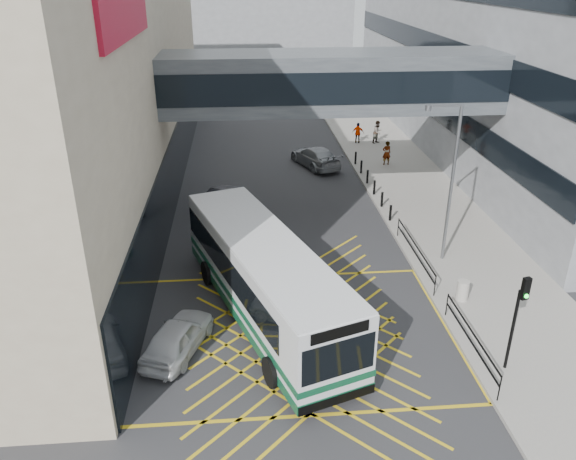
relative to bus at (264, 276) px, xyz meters
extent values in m
plane|color=#333335|center=(1.20, -1.38, -1.83)|extent=(120.00, 120.00, 0.00)
cube|color=black|center=(-4.76, 14.62, 0.17)|extent=(0.10, 41.50, 4.00)
cube|color=#A81028|center=(-4.72, 2.62, 9.67)|extent=(0.18, 9.00, 1.80)
cube|color=black|center=(13.16, 22.62, 2.17)|extent=(0.10, 43.50, 1.60)
cube|color=black|center=(13.16, 22.62, 6.17)|extent=(0.10, 43.50, 1.60)
cube|color=gray|center=(-0.80, 58.62, 7.17)|extent=(28.00, 16.00, 18.00)
cube|color=#474C51|center=(4.20, 10.62, 5.67)|extent=(20.00, 4.00, 3.00)
cube|color=black|center=(4.20, 8.60, 5.67)|extent=(19.50, 0.06, 1.60)
cube|color=black|center=(4.20, 12.64, 5.67)|extent=(19.50, 0.06, 1.60)
cube|color=gray|center=(10.20, 13.62, -1.75)|extent=(6.00, 54.00, 0.16)
cube|color=gold|center=(1.20, -1.38, -1.83)|extent=(12.00, 9.00, 0.01)
cube|color=silver|center=(0.04, -0.12, 0.04)|extent=(6.58, 12.30, 2.96)
cube|color=#0E482C|center=(0.04, -0.12, -1.26)|extent=(6.64, 12.36, 0.37)
cube|color=#0E482C|center=(0.04, -0.12, -0.68)|extent=(6.66, 12.37, 0.24)
cube|color=black|center=(-0.18, 0.50, 0.42)|extent=(6.13, 10.87, 1.15)
cube|color=black|center=(2.03, -5.80, 0.31)|extent=(2.41, 0.92, 1.32)
cube|color=black|center=(2.04, -5.82, 1.30)|extent=(1.89, 0.72, 0.38)
cube|color=silver|center=(0.04, -0.12, 1.53)|extent=(6.52, 12.19, 0.11)
cube|color=black|center=(2.04, -5.82, -1.28)|extent=(2.63, 1.01, 0.33)
cube|color=black|center=(-1.95, 5.58, -1.28)|extent=(2.63, 1.01, 0.33)
cylinder|color=black|center=(0.04, -4.31, -1.28)|extent=(0.65, 1.14, 1.10)
cylinder|color=black|center=(2.65, -3.39, -1.28)|extent=(0.65, 1.14, 1.10)
cylinder|color=black|center=(-2.42, 2.74, -1.28)|extent=(0.65, 1.14, 1.10)
cylinder|color=black|center=(0.19, 3.65, -1.28)|extent=(0.65, 1.14, 1.10)
imported|color=silver|center=(-3.30, -2.15, -1.16)|extent=(3.06, 4.54, 1.34)
imported|color=#232228|center=(-1.88, 11.53, -1.17)|extent=(2.92, 4.54, 1.32)
imported|color=gray|center=(4.55, 18.84, -1.07)|extent=(3.67, 5.32, 1.53)
cylinder|color=black|center=(8.32, -4.28, -0.08)|extent=(0.14, 0.14, 3.17)
cube|color=black|center=(8.37, -4.47, 1.69)|extent=(0.29, 0.23, 0.79)
sphere|color=#19E533|center=(8.40, -4.56, 1.45)|extent=(0.18, 0.18, 0.15)
cylinder|color=slate|center=(8.85, 3.95, 2.06)|extent=(0.15, 0.15, 7.46)
cube|color=slate|center=(8.11, 3.94, 5.79)|extent=(1.49, 0.13, 0.09)
cylinder|color=slate|center=(7.36, 3.92, 5.72)|extent=(0.27, 0.27, 0.23)
cylinder|color=#ADA89E|center=(8.43, 0.23, -1.23)|extent=(0.51, 0.51, 0.88)
cube|color=black|center=(7.35, -3.38, -0.72)|extent=(0.05, 5.00, 0.05)
cube|color=black|center=(7.35, -3.38, -1.12)|extent=(0.05, 5.00, 0.05)
cube|color=black|center=(7.35, 3.62, -0.72)|extent=(0.05, 6.00, 0.05)
cube|color=black|center=(7.35, 3.62, -1.12)|extent=(0.05, 6.00, 0.05)
cylinder|color=black|center=(7.35, -5.88, -1.17)|extent=(0.04, 0.04, 1.00)
cylinder|color=black|center=(7.35, -0.88, -1.17)|extent=(0.04, 0.04, 1.00)
cylinder|color=black|center=(7.35, 0.62, -1.17)|extent=(0.04, 0.04, 1.00)
cylinder|color=black|center=(7.35, 6.62, -1.17)|extent=(0.04, 0.04, 1.00)
cylinder|color=black|center=(7.45, 8.62, -1.22)|extent=(0.14, 0.14, 0.90)
cylinder|color=black|center=(7.45, 10.62, -1.22)|extent=(0.14, 0.14, 0.90)
cylinder|color=black|center=(7.45, 12.62, -1.22)|extent=(0.14, 0.14, 0.90)
cylinder|color=black|center=(7.45, 14.62, -1.22)|extent=(0.14, 0.14, 0.90)
cylinder|color=black|center=(7.45, 16.62, -1.22)|extent=(0.14, 0.14, 0.90)
cylinder|color=black|center=(7.45, 18.62, -1.22)|extent=(0.14, 0.14, 0.90)
imported|color=gray|center=(9.60, 18.29, -0.81)|extent=(0.75, 0.58, 1.72)
imported|color=gray|center=(10.22, 23.75, -0.77)|extent=(1.01, 0.94, 1.79)
imported|color=gray|center=(8.65, 23.89, -0.85)|extent=(1.05, 0.68, 1.63)
camera|label=1|loc=(-0.69, -19.50, 11.17)|focal=35.00mm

